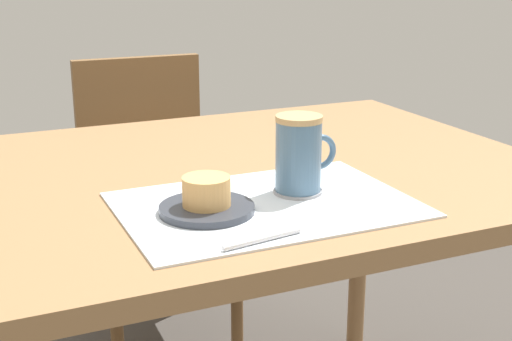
{
  "coord_description": "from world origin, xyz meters",
  "views": [
    {
      "loc": [
        -0.42,
        -1.23,
        1.14
      ],
      "look_at": [
        0.04,
        -0.19,
        0.79
      ],
      "focal_mm": 50.0,
      "sensor_mm": 36.0,
      "label": 1
    }
  ],
  "objects_px": {
    "dining_table": "(197,206)",
    "pastry": "(206,191)",
    "wooden_chair": "(152,186)",
    "coffee_mug": "(300,153)",
    "pastry_plate": "(207,209)"
  },
  "relations": [
    {
      "from": "pastry_plate",
      "to": "coffee_mug",
      "type": "xyz_separation_m",
      "value": [
        0.18,
        0.03,
        0.06
      ]
    },
    {
      "from": "coffee_mug",
      "to": "pastry_plate",
      "type": "bearing_deg",
      "value": -171.07
    },
    {
      "from": "dining_table",
      "to": "coffee_mug",
      "type": "bearing_deg",
      "value": -58.73
    },
    {
      "from": "pastry_plate",
      "to": "pastry",
      "type": "relative_size",
      "value": 1.99
    },
    {
      "from": "dining_table",
      "to": "pastry",
      "type": "distance_m",
      "value": 0.26
    },
    {
      "from": "pastry",
      "to": "coffee_mug",
      "type": "height_order",
      "value": "coffee_mug"
    },
    {
      "from": "dining_table",
      "to": "pastry",
      "type": "xyz_separation_m",
      "value": [
        -0.06,
        -0.22,
        0.11
      ]
    },
    {
      "from": "wooden_chair",
      "to": "pastry",
      "type": "xyz_separation_m",
      "value": [
        -0.18,
        -0.98,
        0.31
      ]
    },
    {
      "from": "dining_table",
      "to": "pastry",
      "type": "relative_size",
      "value": 17.85
    },
    {
      "from": "pastry",
      "to": "coffee_mug",
      "type": "relative_size",
      "value": 0.59
    },
    {
      "from": "dining_table",
      "to": "pastry_plate",
      "type": "height_order",
      "value": "pastry_plate"
    },
    {
      "from": "pastry",
      "to": "wooden_chair",
      "type": "bearing_deg",
      "value": 79.64
    },
    {
      "from": "pastry",
      "to": "dining_table",
      "type": "bearing_deg",
      "value": 74.97
    },
    {
      "from": "dining_table",
      "to": "wooden_chair",
      "type": "height_order",
      "value": "wooden_chair"
    },
    {
      "from": "pastry_plate",
      "to": "pastry",
      "type": "xyz_separation_m",
      "value": [
        0.0,
        0.0,
        0.03
      ]
    }
  ]
}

